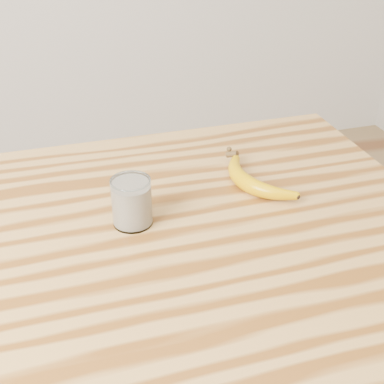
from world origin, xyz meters
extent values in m
cube|color=#AF7E40|center=(0.00, 0.00, 0.88)|extent=(1.20, 0.80, 0.04)
cylinder|color=brown|center=(0.54, 0.34, 0.43)|extent=(0.06, 0.06, 0.86)
cylinder|color=white|center=(0.05, 0.05, 0.94)|extent=(0.07, 0.07, 0.09)
torus|color=white|center=(0.05, 0.05, 0.99)|extent=(0.07, 0.07, 0.00)
cylinder|color=#F5EDCB|center=(0.05, 0.05, 0.94)|extent=(0.07, 0.07, 0.07)
camera|label=1|loc=(-0.08, -0.74, 1.44)|focal=50.00mm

